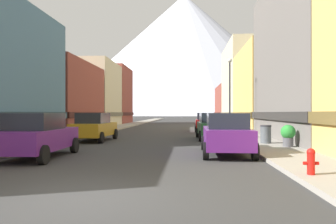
{
  "coord_description": "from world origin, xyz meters",
  "views": [
    {
      "loc": [
        2.2,
        -6.58,
        1.8
      ],
      "look_at": [
        -0.18,
        30.18,
        1.87
      ],
      "focal_mm": 34.45,
      "sensor_mm": 36.0,
      "label": 1
    }
  ],
  "objects": [
    {
      "name": "pedestrian_0",
      "position": [
        -6.25,
        25.74,
        0.93
      ],
      "size": [
        0.36,
        0.36,
        1.68
      ],
      "color": "#333338",
      "rests_on": "sidewalk_left"
    },
    {
      "name": "storefront_right_3",
      "position": [
        11.48,
        39.28,
        5.46
      ],
      "size": [
        8.27,
        13.54,
        11.28
      ],
      "color": "beige",
      "rests_on": "ground"
    },
    {
      "name": "sidewalk_right",
      "position": [
        6.25,
        35.0,
        0.07
      ],
      "size": [
        2.5,
        100.0,
        0.15
      ],
      "primitive_type": "cube",
      "color": "gray",
      "rests_on": "ground"
    },
    {
      "name": "storefront_left_4",
      "position": [
        -10.88,
        44.31,
        4.37
      ],
      "size": [
        7.06,
        8.76,
        9.06
      ],
      "color": "brown",
      "rests_on": "ground"
    },
    {
      "name": "car_right_0",
      "position": [
        3.8,
        7.3,
        0.9
      ],
      "size": [
        2.14,
        4.44,
        1.78
      ],
      "color": "#591E72",
      "rests_on": "ground"
    },
    {
      "name": "car_left_0",
      "position": [
        -3.8,
        5.83,
        0.9
      ],
      "size": [
        2.17,
        4.45,
        1.78
      ],
      "color": "#591E72",
      "rests_on": "ground"
    },
    {
      "name": "car_right_1",
      "position": [
        3.8,
        15.31,
        0.9
      ],
      "size": [
        2.18,
        4.45,
        1.78
      ],
      "color": "#265933",
      "rests_on": "ground"
    },
    {
      "name": "car_left_1",
      "position": [
        -3.8,
        13.52,
        0.9
      ],
      "size": [
        2.14,
        4.43,
        1.78
      ],
      "color": "#B28419",
      "rests_on": "ground"
    },
    {
      "name": "streetlamp_right",
      "position": [
        5.35,
        18.44,
        3.99
      ],
      "size": [
        0.36,
        0.36,
        5.86
      ],
      "color": "black",
      "rests_on": "sidewalk_right"
    },
    {
      "name": "potted_plant_0",
      "position": [
        7.0,
        9.34,
        0.75
      ],
      "size": [
        0.7,
        0.7,
        1.07
      ],
      "color": "#4C4C51",
      "rests_on": "sidewalk_right"
    },
    {
      "name": "mountain_backdrop",
      "position": [
        -1.39,
        260.0,
        49.76
      ],
      "size": [
        210.97,
        210.97,
        99.52
      ],
      "primitive_type": "cone",
      "color": "silver",
      "rests_on": "ground"
    },
    {
      "name": "pedestrian_1",
      "position": [
        -6.25,
        20.59,
        0.88
      ],
      "size": [
        0.36,
        0.36,
        1.59
      ],
      "color": "navy",
      "rests_on": "sidewalk_left"
    },
    {
      "name": "storefront_left_2",
      "position": [
        -11.15,
        24.24,
        3.23
      ],
      "size": [
        7.59,
        11.21,
        6.72
      ],
      "color": "brown",
      "rests_on": "ground"
    },
    {
      "name": "fire_hydrant_near",
      "position": [
        5.45,
        2.22,
        0.53
      ],
      "size": [
        0.4,
        0.22,
        0.7
      ],
      "color": "red",
      "rests_on": "sidewalk_right"
    },
    {
      "name": "ground_plane",
      "position": [
        0.0,
        0.0,
        0.0
      ],
      "size": [
        400.0,
        400.0,
        0.0
      ],
      "primitive_type": "plane",
      "color": "#333333"
    },
    {
      "name": "storefront_right_4",
      "position": [
        11.74,
        53.0,
        3.21
      ],
      "size": [
        8.78,
        13.14,
        6.67
      ],
      "color": "brown",
      "rests_on": "ground"
    },
    {
      "name": "car_right_2",
      "position": [
        3.8,
        24.27,
        0.9
      ],
      "size": [
        2.12,
        4.43,
        1.78
      ],
      "color": "#9E1111",
      "rests_on": "ground"
    },
    {
      "name": "sidewalk_left",
      "position": [
        -6.25,
        35.0,
        0.07
      ],
      "size": [
        2.5,
        100.0,
        0.15
      ],
      "primitive_type": "cube",
      "color": "gray",
      "rests_on": "ground"
    },
    {
      "name": "storefront_left_3",
      "position": [
        -11.0,
        34.88,
        4.06
      ],
      "size": [
        7.29,
        9.47,
        8.42
      ],
      "color": "beige",
      "rests_on": "ground"
    },
    {
      "name": "storefront_right_2",
      "position": [
        12.31,
        26.5,
        3.97
      ],
      "size": [
        9.93,
        11.75,
        8.24
      ],
      "color": "#D8B259",
      "rests_on": "ground"
    },
    {
      "name": "trash_bin_right",
      "position": [
        6.35,
        11.1,
        0.64
      ],
      "size": [
        0.59,
        0.59,
        0.98
      ],
      "color": "#4C5156",
      "rests_on": "sidewalk_right"
    }
  ]
}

